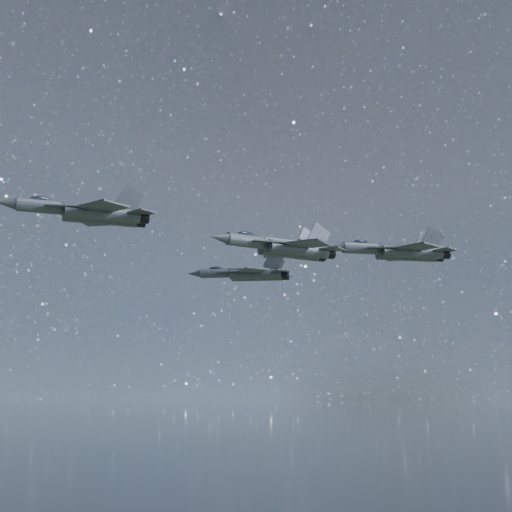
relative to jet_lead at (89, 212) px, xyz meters
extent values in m
cylinder|color=#31353D|center=(-4.07, -0.32, 0.22)|extent=(7.28, 2.07, 1.51)
cone|color=#31353D|center=(-8.72, -0.68, 0.22)|extent=(2.43, 1.54, 1.36)
ellipsoid|color=#1A222F|center=(-5.23, -0.41, 0.95)|extent=(2.38, 1.20, 0.75)
cube|color=#31353D|center=(0.96, 0.07, 0.17)|extent=(8.05, 2.07, 1.26)
cylinder|color=#31353D|center=(1.42, -0.86, -0.27)|extent=(8.25, 2.14, 1.51)
cylinder|color=#31353D|center=(1.27, 1.07, -0.27)|extent=(8.25, 2.14, 1.51)
cylinder|color=black|center=(5.88, -0.52, -0.27)|extent=(1.37, 1.49, 1.40)
cylinder|color=black|center=(5.73, 1.42, -0.27)|extent=(1.37, 1.49, 1.40)
cube|color=#31353D|center=(-2.23, -1.49, 0.10)|extent=(5.14, 1.64, 0.12)
cube|color=#31353D|center=(-2.43, 1.13, 0.10)|extent=(5.15, 2.37, 0.12)
cube|color=#31353D|center=(1.41, -3.20, -0.07)|extent=(5.45, 5.55, 0.19)
cube|color=#31353D|center=(0.90, 3.38, -0.07)|extent=(5.20, 5.41, 0.19)
cube|color=#31353D|center=(5.59, -1.81, -0.07)|extent=(3.21, 3.27, 0.15)
cube|color=#31353D|center=(5.24, 2.65, -0.07)|extent=(3.06, 3.15, 0.15)
cube|color=#31353D|center=(4.25, -0.89, 1.58)|extent=(3.38, 0.50, 3.46)
cube|color=#31353D|center=(4.06, 1.53, 1.58)|extent=(3.36, 0.69, 3.46)
cylinder|color=#31353D|center=(20.21, 20.63, -2.34)|extent=(6.51, 3.83, 1.37)
cone|color=#31353D|center=(16.34, 22.30, -2.34)|extent=(2.42, 1.96, 1.23)
ellipsoid|color=#1A222F|center=(19.24, 21.05, -1.68)|extent=(2.29, 1.67, 0.68)
cube|color=#31353D|center=(24.41, 18.82, -2.38)|extent=(7.14, 4.06, 1.14)
cylinder|color=#31353D|center=(24.38, 17.88, -2.78)|extent=(7.32, 4.18, 1.37)
cylinder|color=#31353D|center=(25.08, 19.49, -2.78)|extent=(7.32, 4.18, 1.37)
cylinder|color=black|center=(28.09, 16.28, -2.78)|extent=(1.55, 1.61, 1.27)
cylinder|color=black|center=(28.79, 17.89, -2.78)|extent=(1.55, 1.61, 1.27)
cube|color=#31353D|center=(21.19, 18.92, -2.45)|extent=(4.32, 3.37, 0.11)
cube|color=#31353D|center=(22.13, 21.10, -2.45)|extent=(4.67, 1.92, 0.11)
cube|color=#31353D|center=(23.38, 16.01, -2.60)|extent=(3.87, 4.24, 0.18)
cube|color=#31353D|center=(25.75, 21.50, -2.60)|extent=(5.01, 4.89, 0.18)
cube|color=#31353D|center=(27.32, 15.37, -2.60)|extent=(2.26, 2.42, 0.13)
cube|color=#31353D|center=(28.92, 19.08, -2.60)|extent=(2.97, 2.93, 0.13)
cube|color=#31353D|center=(26.63, 16.67, -1.11)|extent=(2.76, 1.56, 3.13)
cube|color=#31353D|center=(27.50, 18.69, -1.11)|extent=(2.94, 1.11, 3.13)
cylinder|color=#31353D|center=(16.74, -8.22, -4.08)|extent=(6.60, 2.87, 1.36)
cone|color=#31353D|center=(12.67, -9.23, -4.08)|extent=(2.33, 1.69, 1.22)
ellipsoid|color=#1A222F|center=(15.72, -8.47, -3.42)|extent=(2.24, 1.39, 0.67)
cube|color=#31353D|center=(21.15, -7.13, -4.12)|extent=(7.27, 2.99, 1.14)
cylinder|color=#31353D|center=(21.70, -7.90, -4.52)|extent=(7.45, 3.08, 1.36)
cylinder|color=#31353D|center=(21.28, -6.20, -4.52)|extent=(7.45, 3.08, 1.36)
cylinder|color=black|center=(25.60, -6.93, -4.52)|extent=(1.40, 1.49, 1.26)
cylinder|color=black|center=(25.18, -5.24, -4.52)|extent=(1.40, 1.49, 1.26)
cube|color=#31353D|center=(18.55, -8.99, -4.18)|extent=(4.59, 1.19, 0.10)
cube|color=#31353D|center=(17.98, -6.70, -4.18)|extent=(4.53, 2.78, 0.10)
cube|color=#31353D|center=(22.03, -9.97, -4.34)|extent=(5.01, 5.00, 0.17)
cube|color=#31353D|center=(20.61, -4.21, -4.34)|extent=(4.32, 4.60, 0.17)
cube|color=#31353D|center=(25.53, -8.12, -4.34)|extent=(2.96, 2.97, 0.13)
cube|color=#31353D|center=(24.57, -4.22, -4.34)|extent=(2.54, 2.66, 0.13)
cube|color=#31353D|center=(24.21, -7.50, -2.86)|extent=(3.03, 0.62, 3.11)
cube|color=#31353D|center=(23.69, -5.38, -2.86)|extent=(2.92, 1.10, 3.11)
cylinder|color=#31353D|center=(38.75, 10.32, 0.29)|extent=(7.81, 2.28, 1.62)
cone|color=#31353D|center=(33.77, 10.75, 0.29)|extent=(2.61, 1.66, 1.46)
ellipsoid|color=#1A222F|center=(37.50, 10.43, 1.07)|extent=(2.56, 1.30, 0.80)
cube|color=#31353D|center=(44.13, 9.86, 0.24)|extent=(8.63, 2.29, 1.35)
cylinder|color=#31353D|center=(44.46, 8.78, -0.23)|extent=(8.84, 2.37, 1.62)
cylinder|color=#31353D|center=(44.64, 10.86, -0.23)|extent=(8.84, 2.37, 1.62)
cylinder|color=black|center=(49.22, 8.37, -0.23)|extent=(1.48, 1.61, 1.50)
cylinder|color=black|center=(49.40, 10.45, -0.23)|extent=(1.48, 1.61, 1.50)
cube|color=#31353D|center=(40.49, 8.76, 0.16)|extent=(5.51, 2.58, 0.12)
cube|color=#31353D|center=(40.73, 11.56, 0.16)|extent=(5.50, 1.71, 0.12)
cube|color=#31353D|center=(44.04, 6.32, -0.02)|extent=(5.55, 5.78, 0.21)
cube|color=#31353D|center=(44.64, 13.36, -0.02)|extent=(5.85, 5.95, 0.21)
cube|color=#31353D|center=(48.69, 7.06, -0.02)|extent=(3.27, 3.37, 0.16)
cube|color=#31353D|center=(49.10, 11.83, -0.02)|extent=(3.45, 3.50, 0.16)
cube|color=#31353D|center=(47.44, 8.27, 1.75)|extent=(3.59, 0.77, 3.70)
cube|color=#31353D|center=(47.66, 10.86, 1.75)|extent=(3.62, 0.54, 3.70)
camera|label=1|loc=(-3.38, -78.44, -20.29)|focal=50.00mm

